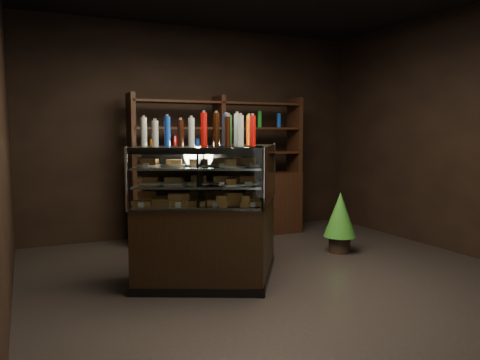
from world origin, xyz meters
name	(u,v)px	position (x,y,z in m)	size (l,w,h in m)	color
ground	(283,279)	(0.00, 0.00, 0.00)	(5.00, 5.00, 0.00)	black
room_shell	(285,86)	(0.00, 0.00, 1.94)	(5.02, 5.02, 3.01)	black
display_case	(220,236)	(-0.60, 0.21, 0.46)	(1.80, 1.39, 1.37)	black
food_display	(220,179)	(-0.60, 0.20, 1.04)	(1.46, 1.06, 0.43)	#C07D44
bottles_top	(220,131)	(-0.60, 0.21, 1.50)	(1.30, 0.92, 0.30)	yellow
potted_conifer	(340,213)	(1.19, 0.64, 0.49)	(0.40, 0.40, 0.86)	black
back_shelving	(219,195)	(0.14, 2.05, 0.60)	(2.51, 0.47, 2.00)	black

